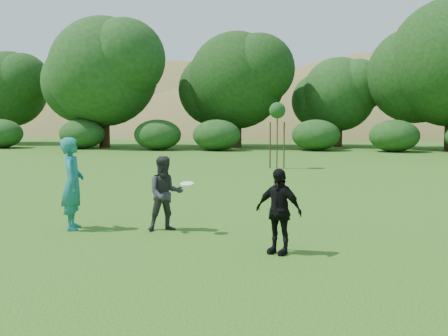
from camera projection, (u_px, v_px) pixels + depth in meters
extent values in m
plane|color=#19470C|center=(194.00, 243.00, 10.31)|extent=(120.00, 120.00, 0.00)
imported|color=#186E6F|center=(73.00, 184.00, 11.46)|extent=(0.66, 0.80, 1.89)
imported|color=#2A2A2D|center=(165.00, 194.00, 11.34)|extent=(0.91, 0.84, 1.52)
imported|color=black|center=(278.00, 211.00, 9.48)|extent=(0.93, 0.67, 1.46)
cylinder|color=white|center=(187.00, 184.00, 11.02)|extent=(0.27, 0.27, 0.07)
cylinder|color=#352415|center=(277.00, 140.00, 24.12)|extent=(0.05, 0.05, 2.50)
sphere|color=#1B4619|center=(277.00, 110.00, 23.99)|extent=(0.70, 0.70, 0.70)
cylinder|color=#3C2917|center=(270.00, 145.00, 24.19)|extent=(0.06, 0.06, 2.00)
cylinder|color=#3F2B18|center=(284.00, 145.00, 24.08)|extent=(0.06, 0.06, 2.00)
ellipsoid|color=olive|center=(144.00, 210.00, 84.56)|extent=(110.00, 70.00, 44.00)
ellipsoid|color=olive|center=(267.00, 196.00, 68.71)|extent=(80.00, 50.00, 28.00)
cylinder|color=#3A2616|center=(11.00, 127.00, 43.58)|extent=(0.65, 0.65, 2.62)
sphere|color=#194214|center=(9.00, 89.00, 43.30)|extent=(5.80, 5.80, 5.80)
cylinder|color=#3A2616|center=(104.00, 125.00, 38.96)|extent=(0.73, 0.73, 3.15)
sphere|color=#194214|center=(103.00, 72.00, 38.61)|extent=(7.54, 7.54, 7.54)
cylinder|color=#3A2616|center=(237.00, 127.00, 39.27)|extent=(0.68, 0.68, 2.80)
sphere|color=#194214|center=(237.00, 80.00, 38.96)|extent=(6.73, 6.73, 6.73)
cylinder|color=#3A2616|center=(338.00, 131.00, 39.96)|extent=(0.60, 0.60, 2.27)
sphere|color=#194214|center=(339.00, 94.00, 39.71)|extent=(5.22, 5.22, 5.22)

